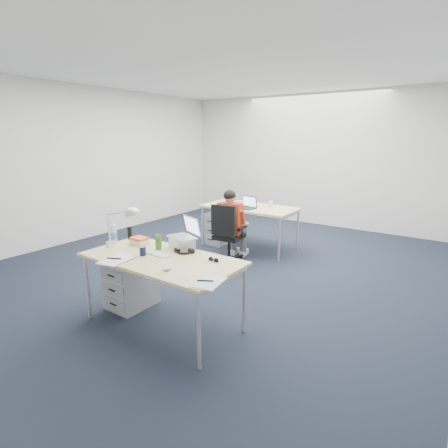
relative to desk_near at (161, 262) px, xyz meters
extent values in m
plane|color=black|center=(-0.51, 1.60, -0.68)|extent=(7.00, 7.00, 0.00)
cube|color=silver|center=(-0.51, 5.10, 0.72)|extent=(6.00, 0.02, 2.80)
cube|color=silver|center=(-3.51, 1.60, 0.72)|extent=(0.02, 7.00, 2.80)
cube|color=white|center=(-0.51, 1.60, 2.12)|extent=(6.00, 7.00, 0.01)
cube|color=#CEBB77|center=(0.00, 0.00, 0.03)|extent=(1.60, 0.80, 0.03)
cylinder|color=#B7BABC|center=(-0.75, -0.35, -0.33)|extent=(0.04, 0.04, 0.70)
cylinder|color=#B7BABC|center=(0.75, -0.35, -0.33)|extent=(0.04, 0.04, 0.70)
cylinder|color=#B7BABC|center=(-0.75, 0.35, -0.33)|extent=(0.04, 0.04, 0.70)
cylinder|color=#B7BABC|center=(0.75, 0.35, -0.33)|extent=(0.04, 0.04, 0.70)
cube|color=#CEBB77|center=(-0.64, 2.76, 0.03)|extent=(1.60, 0.80, 0.03)
cylinder|color=#B7BABC|center=(-1.39, 2.41, -0.33)|extent=(0.04, 0.04, 0.70)
cylinder|color=#B7BABC|center=(0.11, 2.41, -0.33)|extent=(0.04, 0.04, 0.70)
cylinder|color=#B7BABC|center=(-1.39, 3.11, -0.33)|extent=(0.04, 0.04, 0.70)
cylinder|color=#B7BABC|center=(0.11, 3.11, -0.33)|extent=(0.04, 0.04, 0.70)
cylinder|color=black|center=(-0.49, 1.93, -0.46)|extent=(0.04, 0.04, 0.36)
cube|color=black|center=(-0.49, 1.93, -0.27)|extent=(0.44, 0.44, 0.06)
cube|color=black|center=(-0.47, 1.73, 0.02)|extent=(0.38, 0.09, 0.45)
cube|color=#AE3418|center=(-0.49, 1.94, 0.01)|extent=(0.38, 0.24, 0.48)
sphere|color=tan|center=(-0.49, 1.94, 0.34)|extent=(0.18, 0.18, 0.18)
cube|color=#A9ACAF|center=(-0.60, 0.10, -0.41)|extent=(0.40, 0.50, 0.55)
cube|color=#A9ACAF|center=(-1.24, 2.68, -0.41)|extent=(0.40, 0.50, 0.55)
cube|color=white|center=(-0.09, 0.04, 0.05)|extent=(0.28, 0.14, 0.01)
ellipsoid|color=white|center=(0.29, -0.22, 0.06)|extent=(0.08, 0.10, 0.03)
cylinder|color=#141D3F|center=(-0.20, -0.06, 0.10)|extent=(0.08, 0.08, 0.10)
cylinder|color=silver|center=(-0.75, 0.02, 0.17)|extent=(0.09, 0.09, 0.25)
cube|color=silver|center=(-0.49, 0.17, 0.09)|extent=(0.20, 0.16, 0.08)
cube|color=black|center=(-0.75, 0.25, 0.12)|extent=(0.04, 0.03, 0.15)
cube|color=#FDD692|center=(-0.30, -0.31, 0.05)|extent=(0.26, 0.34, 0.01)
cube|color=#FDD692|center=(0.75, -0.23, 0.05)|extent=(0.26, 0.33, 0.01)
cylinder|color=white|center=(-0.30, 2.87, 0.10)|extent=(0.10, 0.10, 0.11)
cube|color=white|center=(-0.94, 2.96, 0.05)|extent=(0.23, 0.33, 0.01)
camera|label=1|loc=(2.37, -2.31, 1.19)|focal=28.00mm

